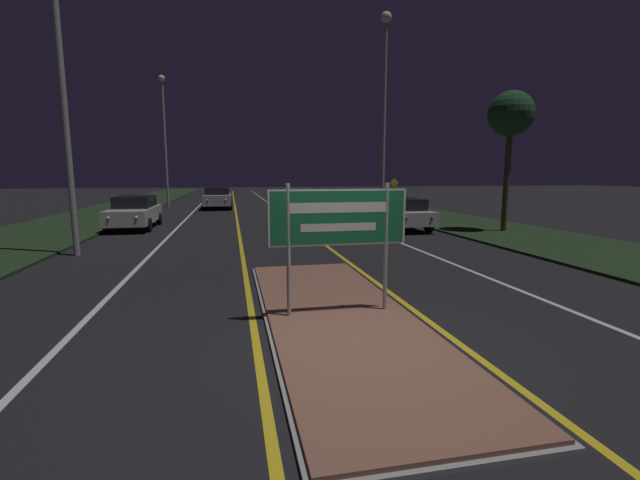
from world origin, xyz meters
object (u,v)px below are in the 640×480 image
Objects in this scene: streetlight_right_near at (385,84)px; car_approaching_1 at (218,198)px; streetlight_left_far at (164,127)px; highway_sign at (339,222)px; car_receding_1 at (352,202)px; car_approaching_0 at (135,212)px; warning_sign at (394,191)px; streetlight_left_near at (57,23)px; car_receding_0 at (398,213)px.

streetlight_right_near is 14.46m from car_approaching_1.
streetlight_left_far is at bearing 138.94° from streetlight_right_near.
car_receding_1 is at bearing 73.38° from highway_sign.
car_receding_1 is 1.03× the size of car_approaching_0.
car_approaching_1 is 2.16× the size of warning_sign.
streetlight_right_near reaches higher than streetlight_left_near.
car_receding_0 is (5.67, 11.29, -0.91)m from highway_sign.
warning_sign is (14.96, 12.09, -5.28)m from streetlight_left_near.
streetlight_left_near is 17.63m from car_receding_1.
car_approaching_1 is at bearing 135.59° from streetlight_right_near.
car_receding_1 is (11.96, 11.53, -5.90)m from streetlight_left_near.
car_approaching_1 is (-2.67, 24.99, -0.85)m from highway_sign.
streetlight_left_near is at bearing -161.17° from car_receding_0.
streetlight_left_near is 4.89× the size of warning_sign.
streetlight_left_far is 15.55m from car_receding_1.
warning_sign is at bearing 66.00° from highway_sign.
car_approaching_0 is at bearing 167.33° from car_receding_0.
streetlight_left_near is 2.29× the size of car_approaching_0.
car_receding_1 is at bearing -35.40° from streetlight_left_far.
warning_sign is at bearing -26.92° from car_approaching_1.
car_receding_0 is 16.04m from car_approaching_1.
car_receding_0 is (12.04, 4.10, -5.92)m from streetlight_left_near.
car_receding_1 is at bearing 90.61° from car_receding_0.
highway_sign is 25.15m from car_approaching_1.
streetlight_right_near reaches higher than highway_sign.
streetlight_right_near reaches higher than car_approaching_0.
streetlight_right_near is at bearing -121.05° from warning_sign.
streetlight_right_near is 7.06m from warning_sign.
streetlight_left_near is at bearing -136.04° from car_receding_1.
car_receding_1 is at bearing -37.23° from car_approaching_1.
streetlight_left_far is 20.62m from car_receding_0.
car_approaching_0 is (0.32, 6.74, -5.89)m from streetlight_left_near.
car_approaching_0 is (-11.71, 2.63, 0.02)m from car_receding_0.
streetlight_right_near is at bearing 78.94° from car_receding_0.
car_receding_0 is at bearing -101.06° from streetlight_right_near.
streetlight_left_near is 8.96m from car_approaching_0.
streetlight_left_far is at bearing 103.19° from highway_sign.
car_approaching_1 is (-9.24, 9.05, -6.47)m from streetlight_right_near.
streetlight_left_far is 2.10× the size of car_approaching_0.
streetlight_left_near is at bearing -145.94° from streetlight_right_near.
streetlight_left_far reaches higher than car_approaching_0.
streetlight_right_near is 14.34m from car_approaching_0.
warning_sign is (8.59, 19.28, -0.27)m from highway_sign.
streetlight_right_near is at bearing -44.41° from car_approaching_1.
car_approaching_0 is at bearing -159.91° from warning_sign.
warning_sign is at bearing 38.95° from streetlight_left_near.
streetlight_left_far reaches higher than warning_sign.
car_approaching_1 is at bearing 96.09° from highway_sign.
streetlight_right_near reaches higher than car_receding_0.
streetlight_left_near is 15.64m from streetlight_right_near.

